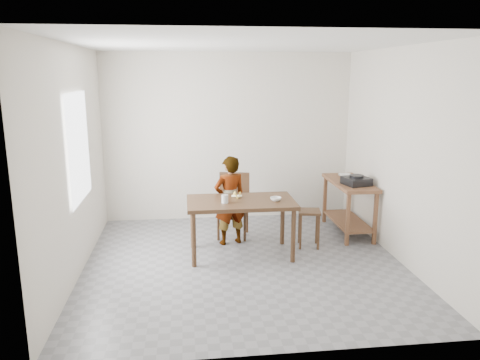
{
  "coord_description": "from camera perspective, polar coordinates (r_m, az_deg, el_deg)",
  "views": [
    {
      "loc": [
        -0.71,
        -5.54,
        2.37
      ],
      "look_at": [
        0.0,
        0.4,
        1.0
      ],
      "focal_mm": 35.0,
      "sensor_mm": 36.0,
      "label": 1
    }
  ],
  "objects": [
    {
      "name": "child",
      "position": [
        6.54,
        -1.25,
        -2.51
      ],
      "size": [
        0.53,
        0.42,
        1.26
      ],
      "primitive_type": "imported",
      "rotation": [
        0.0,
        0.0,
        3.43
      ],
      "color": "white",
      "rests_on": "floor"
    },
    {
      "name": "window_pane",
      "position": [
        5.94,
        -19.04,
        3.78
      ],
      "size": [
        0.02,
        1.1,
        1.3
      ],
      "primitive_type": "cube",
      "color": "white",
      "rests_on": "wall_left"
    },
    {
      "name": "ceiling",
      "position": [
        5.59,
        0.51,
        16.5
      ],
      "size": [
        4.0,
        4.0,
        0.04
      ],
      "primitive_type": "cube",
      "color": "white",
      "rests_on": "wall_back"
    },
    {
      "name": "stool",
      "position": [
        6.6,
        8.38,
        -5.85
      ],
      "size": [
        0.34,
        0.34,
        0.52
      ],
      "primitive_type": null,
      "rotation": [
        0.0,
        0.0,
        -0.18
      ],
      "color": "#422B19",
      "rests_on": "floor"
    },
    {
      "name": "banana",
      "position": [
        6.21,
        -0.4,
        -1.94
      ],
      "size": [
        0.19,
        0.16,
        0.06
      ],
      "primitive_type": null,
      "rotation": [
        0.0,
        0.0,
        -0.39
      ],
      "color": "#DAC845",
      "rests_on": "dining_table"
    },
    {
      "name": "dining_chair",
      "position": [
        6.87,
        -0.86,
        -3.2
      ],
      "size": [
        0.54,
        0.54,
        0.93
      ],
      "primitive_type": null,
      "rotation": [
        0.0,
        0.0,
        -0.22
      ],
      "color": "#422B19",
      "rests_on": "floor"
    },
    {
      "name": "prep_counter",
      "position": [
        7.25,
        13.07,
        -3.22
      ],
      "size": [
        0.5,
        1.2,
        0.8
      ],
      "primitive_type": null,
      "color": "brown",
      "rests_on": "floor"
    },
    {
      "name": "wall_back",
      "position": [
        7.66,
        -1.45,
        5.24
      ],
      "size": [
        4.0,
        0.04,
        2.7
      ],
      "primitive_type": "cube",
      "color": "silver",
      "rests_on": "ground"
    },
    {
      "name": "gas_burner",
      "position": [
        6.92,
        14.0,
        -0.13
      ],
      "size": [
        0.4,
        0.4,
        0.11
      ],
      "primitive_type": "cube",
      "rotation": [
        0.0,
        0.0,
        0.24
      ],
      "color": "black",
      "rests_on": "prep_counter"
    },
    {
      "name": "glass_tumbler",
      "position": [
        5.97,
        -1.86,
        -2.32
      ],
      "size": [
        0.11,
        0.11,
        0.11
      ],
      "primitive_type": "cylinder",
      "rotation": [
        0.0,
        0.0,
        0.4
      ],
      "color": "silver",
      "rests_on": "dining_table"
    },
    {
      "name": "small_bowl",
      "position": [
        6.09,
        4.38,
        -2.32
      ],
      "size": [
        0.19,
        0.19,
        0.05
      ],
      "primitive_type": "imported",
      "rotation": [
        0.0,
        0.0,
        -0.43
      ],
      "color": "silver",
      "rests_on": "dining_table"
    },
    {
      "name": "dining_table",
      "position": [
        6.21,
        0.11,
        -5.84
      ],
      "size": [
        1.4,
        0.8,
        0.75
      ],
      "primitive_type": null,
      "color": "#422B19",
      "rests_on": "floor"
    },
    {
      "name": "serving_bowl",
      "position": [
        7.38,
        12.65,
        0.51
      ],
      "size": [
        0.24,
        0.24,
        0.05
      ],
      "primitive_type": "imported",
      "rotation": [
        0.0,
        0.0,
        -0.23
      ],
      "color": "silver",
      "rests_on": "prep_counter"
    },
    {
      "name": "wall_right",
      "position": [
        6.26,
        19.18,
        2.81
      ],
      "size": [
        0.04,
        4.0,
        2.7
      ],
      "primitive_type": "cube",
      "color": "silver",
      "rests_on": "ground"
    },
    {
      "name": "floor",
      "position": [
        6.07,
        0.46,
        -10.28
      ],
      "size": [
        4.0,
        4.0,
        0.04
      ],
      "primitive_type": "cube",
      "color": "slate",
      "rests_on": "ground"
    },
    {
      "name": "wall_front",
      "position": [
        3.73,
        4.44,
        -2.98
      ],
      "size": [
        4.0,
        0.04,
        2.7
      ],
      "primitive_type": "cube",
      "color": "silver",
      "rests_on": "ground"
    },
    {
      "name": "wall_left",
      "position": [
        5.78,
        -19.82,
        1.98
      ],
      "size": [
        0.04,
        4.0,
        2.7
      ],
      "primitive_type": "cube",
      "color": "silver",
      "rests_on": "ground"
    }
  ]
}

